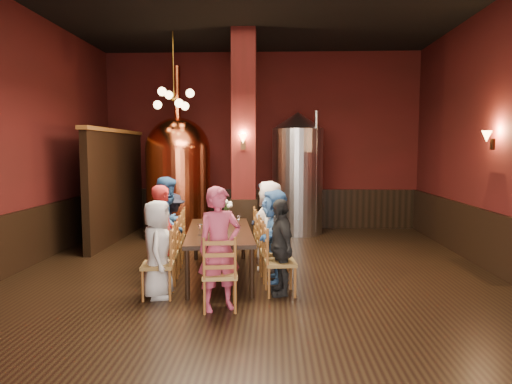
{
  "coord_description": "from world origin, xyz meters",
  "views": [
    {
      "loc": [
        0.33,
        -6.83,
        2.04
      ],
      "look_at": [
        0.05,
        0.2,
        1.38
      ],
      "focal_mm": 32.0,
      "sensor_mm": 36.0,
      "label": 1
    }
  ],
  "objects_px": {
    "copper_kettle": "(178,176)",
    "steel_vessel": "(298,173)",
    "person_1": "(163,234)",
    "person_2": "(168,225)",
    "rose_vase": "(227,207)",
    "dining_table": "(220,234)",
    "person_0": "(157,249)"
  },
  "relations": [
    {
      "from": "copper_kettle",
      "to": "steel_vessel",
      "type": "bearing_deg",
      "value": 11.54
    },
    {
      "from": "copper_kettle",
      "to": "steel_vessel",
      "type": "xyz_separation_m",
      "value": [
        2.78,
        0.57,
        0.03
      ]
    },
    {
      "from": "person_1",
      "to": "person_2",
      "type": "relative_size",
      "value": 0.95
    },
    {
      "from": "person_1",
      "to": "rose_vase",
      "type": "height_order",
      "value": "person_1"
    },
    {
      "from": "dining_table",
      "to": "person_0",
      "type": "bearing_deg",
      "value": -130.36
    },
    {
      "from": "person_1",
      "to": "person_2",
      "type": "distance_m",
      "value": 0.66
    },
    {
      "from": "person_2",
      "to": "rose_vase",
      "type": "height_order",
      "value": "person_2"
    },
    {
      "from": "rose_vase",
      "to": "person_0",
      "type": "bearing_deg",
      "value": -109.76
    },
    {
      "from": "person_1",
      "to": "copper_kettle",
      "type": "relative_size",
      "value": 0.38
    },
    {
      "from": "steel_vessel",
      "to": "dining_table",
      "type": "bearing_deg",
      "value": -110.62
    },
    {
      "from": "dining_table",
      "to": "person_2",
      "type": "xyz_separation_m",
      "value": [
        -0.88,
        0.23,
        0.11
      ]
    },
    {
      "from": "person_2",
      "to": "copper_kettle",
      "type": "distance_m",
      "value": 3.13
    },
    {
      "from": "steel_vessel",
      "to": "copper_kettle",
      "type": "bearing_deg",
      "value": -168.46
    },
    {
      "from": "person_2",
      "to": "steel_vessel",
      "type": "height_order",
      "value": "steel_vessel"
    },
    {
      "from": "person_2",
      "to": "rose_vase",
      "type": "relative_size",
      "value": 4.08
    },
    {
      "from": "person_0",
      "to": "person_2",
      "type": "bearing_deg",
      "value": -1.94
    },
    {
      "from": "dining_table",
      "to": "person_1",
      "type": "bearing_deg",
      "value": -158.78
    },
    {
      "from": "dining_table",
      "to": "person_1",
      "type": "xyz_separation_m",
      "value": [
        -0.8,
        -0.43,
        0.06
      ]
    },
    {
      "from": "person_1",
      "to": "copper_kettle",
      "type": "xyz_separation_m",
      "value": [
        -0.53,
        3.69,
        0.67
      ]
    },
    {
      "from": "rose_vase",
      "to": "person_1",
      "type": "bearing_deg",
      "value": -120.45
    },
    {
      "from": "dining_table",
      "to": "person_0",
      "type": "relative_size",
      "value": 1.86
    },
    {
      "from": "person_2",
      "to": "steel_vessel",
      "type": "distance_m",
      "value": 4.34
    },
    {
      "from": "person_1",
      "to": "person_2",
      "type": "bearing_deg",
      "value": -17.36
    },
    {
      "from": "person_2",
      "to": "steel_vessel",
      "type": "xyz_separation_m",
      "value": [
        2.32,
        3.6,
        0.67
      ]
    },
    {
      "from": "copper_kettle",
      "to": "rose_vase",
      "type": "xyz_separation_m",
      "value": [
        1.35,
        -2.29,
        -0.42
      ]
    },
    {
      "from": "copper_kettle",
      "to": "person_0",
      "type": "bearing_deg",
      "value": -81.99
    },
    {
      "from": "dining_table",
      "to": "steel_vessel",
      "type": "bearing_deg",
      "value": 62.53
    },
    {
      "from": "dining_table",
      "to": "steel_vessel",
      "type": "relative_size",
      "value": 0.86
    },
    {
      "from": "person_1",
      "to": "steel_vessel",
      "type": "bearing_deg",
      "value": -52.02
    },
    {
      "from": "person_1",
      "to": "rose_vase",
      "type": "distance_m",
      "value": 1.64
    },
    {
      "from": "person_2",
      "to": "copper_kettle",
      "type": "xyz_separation_m",
      "value": [
        -0.45,
        3.03,
        0.63
      ]
    },
    {
      "from": "copper_kettle",
      "to": "dining_table",
      "type": "bearing_deg",
      "value": -67.7
    }
  ]
}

